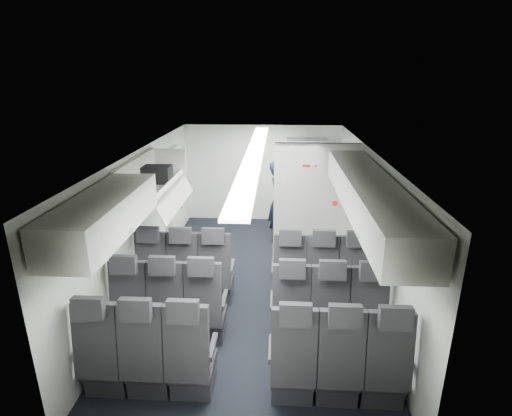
# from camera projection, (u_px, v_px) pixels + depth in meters

# --- Properties ---
(cabin_shell) EXTENTS (3.41, 6.01, 2.16)m
(cabin_shell) POSITION_uv_depth(u_px,v_px,m) (255.00, 218.00, 6.05)
(cabin_shell) COLOR black
(cabin_shell) RESTS_ON ground
(seat_row_front) EXTENTS (3.33, 0.56, 1.24)m
(seat_row_front) POSITION_uv_depth(u_px,v_px,m) (252.00, 277.00, 5.77)
(seat_row_front) COLOR #27272A
(seat_row_front) RESTS_ON cabin_shell
(seat_row_mid) EXTENTS (3.33, 0.56, 1.24)m
(seat_row_mid) POSITION_uv_depth(u_px,v_px,m) (248.00, 313.00, 4.92)
(seat_row_mid) COLOR #27272A
(seat_row_mid) RESTS_ON cabin_shell
(seat_row_rear) EXTENTS (3.33, 0.56, 1.24)m
(seat_row_rear) POSITION_uv_depth(u_px,v_px,m) (241.00, 363.00, 4.07)
(seat_row_rear) COLOR #27272A
(seat_row_rear) RESTS_ON cabin_shell
(overhead_bin_left_rear) EXTENTS (0.53, 1.80, 0.40)m
(overhead_bin_left_rear) POSITION_uv_depth(u_px,v_px,m) (103.00, 216.00, 3.99)
(overhead_bin_left_rear) COLOR silver
(overhead_bin_left_rear) RESTS_ON cabin_shell
(overhead_bin_left_front_open) EXTENTS (0.64, 1.70, 0.72)m
(overhead_bin_left_front_open) POSITION_uv_depth(u_px,v_px,m) (153.00, 182.00, 5.69)
(overhead_bin_left_front_open) COLOR #9E9E93
(overhead_bin_left_front_open) RESTS_ON cabin_shell
(overhead_bin_right_rear) EXTENTS (0.53, 1.80, 0.40)m
(overhead_bin_right_rear) POSITION_uv_depth(u_px,v_px,m) (387.00, 221.00, 3.85)
(overhead_bin_right_rear) COLOR silver
(overhead_bin_right_rear) RESTS_ON cabin_shell
(overhead_bin_right_front) EXTENTS (0.53, 1.70, 0.40)m
(overhead_bin_right_front) POSITION_uv_depth(u_px,v_px,m) (355.00, 176.00, 5.50)
(overhead_bin_right_front) COLOR silver
(overhead_bin_right_front) RESTS_ON cabin_shell
(bulkhead_partition) EXTENTS (1.40, 0.15, 2.13)m
(bulkhead_partition) POSITION_uv_depth(u_px,v_px,m) (315.00, 206.00, 6.77)
(bulkhead_partition) COLOR silver
(bulkhead_partition) RESTS_ON cabin_shell
(galley_unit) EXTENTS (0.85, 0.52, 1.90)m
(galley_unit) POSITION_uv_depth(u_px,v_px,m) (306.00, 183.00, 8.62)
(galley_unit) COLOR #939399
(galley_unit) RESTS_ON cabin_shell
(boarding_door) EXTENTS (0.12, 1.27, 1.86)m
(boarding_door) POSITION_uv_depth(u_px,v_px,m) (174.00, 197.00, 7.65)
(boarding_door) COLOR silver
(boarding_door) RESTS_ON cabin_shell
(flight_attendant) EXTENTS (0.52, 0.67, 1.63)m
(flight_attendant) POSITION_uv_depth(u_px,v_px,m) (279.00, 202.00, 7.83)
(flight_attendant) COLOR black
(flight_attendant) RESTS_ON ground
(carry_on_bag) EXTENTS (0.43, 0.30, 0.25)m
(carry_on_bag) POSITION_uv_depth(u_px,v_px,m) (157.00, 175.00, 5.86)
(carry_on_bag) COLOR black
(carry_on_bag) RESTS_ON overhead_bin_left_front_open
(papers) EXTENTS (0.20, 0.05, 0.14)m
(papers) POSITION_uv_depth(u_px,v_px,m) (289.00, 190.00, 7.69)
(papers) COLOR white
(papers) RESTS_ON flight_attendant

